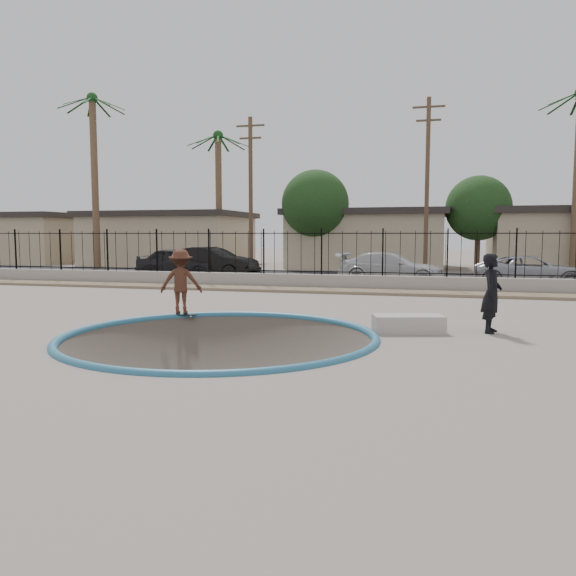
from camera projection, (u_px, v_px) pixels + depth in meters
The scene contains 24 objects.
ground at pixel (329, 310), 25.01m from camera, with size 120.00×120.00×2.20m, color gray.
bowl_pit at pixel (220, 337), 12.40m from camera, with size 6.84×6.84×1.80m, color #453C35, non-canonical shape.
coping_ring at pixel (220, 337), 12.40m from camera, with size 7.04×7.04×0.20m, color #2A6888.
rock_strip at pixel (316, 290), 22.20m from camera, with size 42.00×1.60×0.11m, color #8F7C5E.
retaining_wall at pixel (321, 282), 23.24m from camera, with size 42.00×0.45×0.60m, color gray.
fence at pixel (322, 253), 23.12m from camera, with size 40.00×0.04×1.80m.
street at pixel (347, 277), 29.71m from camera, with size 90.00×8.00×0.04m, color black.
house_west_far at pixel (25, 238), 45.81m from camera, with size 10.60×8.60×3.90m.
house_west at pixel (170, 238), 42.49m from camera, with size 11.60×8.60×3.90m.
house_center at pixel (368, 238), 38.66m from camera, with size 10.60×8.60×3.90m.
palm_left at pixel (94, 146), 36.18m from camera, with size 2.30×2.30×11.30m.
palm_mid at pixel (218, 169), 38.36m from camera, with size 2.30×2.30×9.30m.
utility_pole_left at pixel (251, 192), 32.72m from camera, with size 1.70×0.24×9.00m.
utility_pole_mid at pixel (427, 184), 30.14m from camera, with size 1.70×0.24×9.50m.
street_tree_left at pixel (315, 204), 35.85m from camera, with size 4.32×4.32×6.36m.
street_tree_mid at pixel (479, 208), 34.29m from camera, with size 3.96×3.96×5.83m.
skater at pixel (181, 285), 15.37m from camera, with size 1.13×0.65×1.75m, color brown.
skateboard at pixel (182, 315), 15.44m from camera, with size 0.81×0.40×0.07m.
videographer at pixel (492, 293), 12.87m from camera, with size 0.67×0.44×1.83m, color black.
concrete_ledge at pixel (408, 324), 13.00m from camera, with size 1.60×0.70×0.40m, color #AEA29A.
car_a at pixel (180, 262), 28.84m from camera, with size 1.83×4.55×1.55m, color black.
car_b at pixel (212, 263), 28.47m from camera, with size 1.67×4.79×1.58m, color black.
car_c at pixel (391, 268), 25.52m from camera, with size 1.97×4.84×1.40m, color silver.
car_d at pixel (532, 271), 24.00m from camera, with size 2.18×4.72×1.31m, color #9A9CA2.
Camera 1 is at (4.60, -12.44, 2.27)m, focal length 35.00 mm.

